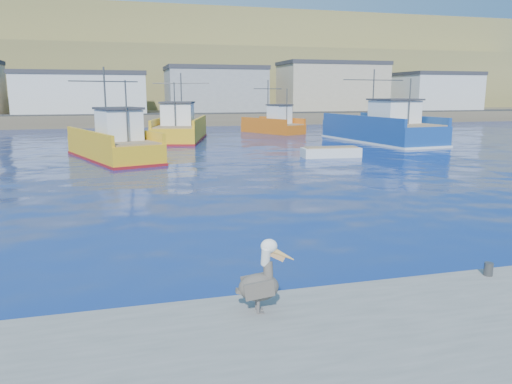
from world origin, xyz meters
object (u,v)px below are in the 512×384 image
Objects in this scene: skiff_far at (428,134)px; boat_orange at (274,124)px; trawler_yellow_a at (114,145)px; skiff_mid at (331,153)px; trawler_yellow_b at (180,129)px; skiff_extra at (412,136)px; trawler_blue at (382,129)px; pelican at (261,281)px.

boat_orange is at bearing 148.55° from skiff_far.
skiff_mid is at bearing -10.58° from trawler_yellow_a.
trawler_yellow_b is 3.47× the size of skiff_extra.
trawler_blue is (18.31, -6.45, 0.13)m from trawler_yellow_b.
skiff_mid is at bearing -96.72° from boat_orange.
trawler_yellow_a reaches higher than skiff_mid.
trawler_blue is 8.78m from skiff_far.
trawler_yellow_b reaches higher than skiff_far.
skiff_mid is at bearing 63.65° from pelican.
trawler_yellow_a is at bearing -164.72° from trawler_blue.
trawler_blue is at bearing -150.30° from skiff_extra.
trawler_blue is 3.62× the size of skiff_far.
trawler_yellow_b is 19.41m from trawler_blue.
skiff_mid reaches higher than skiff_far.
trawler_yellow_a reaches higher than skiff_far.
skiff_extra is 2.55× the size of pelican.
pelican is at bearing -107.54° from boat_orange.
trawler_yellow_b is 2.90× the size of skiff_mid.
boat_orange is (17.74, 19.53, 0.01)m from trawler_yellow_a.
trawler_yellow_b reaches higher than skiff_extra.
trawler_yellow_a is at bearing -132.24° from boat_orange.
boat_orange is (-6.73, 12.85, -0.17)m from trawler_blue.
trawler_blue is 1.69× the size of boat_orange.
trawler_yellow_a is 0.91× the size of trawler_yellow_b.
skiff_far is (17.13, 13.49, -0.03)m from skiff_mid.
pelican is at bearing -122.26° from trawler_blue.
skiff_mid reaches higher than skiff_extra.
trawler_yellow_a is 2.62× the size of skiff_mid.
pelican is (-12.24, -24.72, 0.81)m from skiff_mid.
trawler_yellow_b reaches higher than trawler_yellow_a.
skiff_far is 1.12× the size of skiff_extra.
boat_orange reaches higher than skiff_mid.
trawler_yellow_b is 26.21m from skiff_far.
pelican is (-21.61, -34.23, -0.09)m from trawler_blue.
skiff_extra is (23.47, -3.51, -0.83)m from trawler_yellow_b.
skiff_far is (7.77, 3.98, -0.92)m from trawler_blue.
trawler_yellow_b is 0.86× the size of trawler_blue.
boat_orange is at bearing 83.28° from skiff_mid.
pelican is at bearing -116.35° from skiff_mid.
boat_orange is 2.40× the size of skiff_extra.
trawler_blue reaches higher than boat_orange.
skiff_mid is at bearing -60.73° from trawler_yellow_b.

